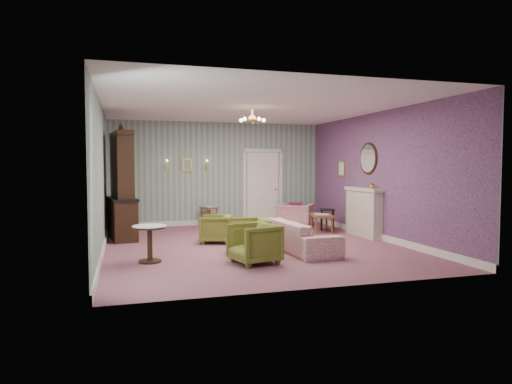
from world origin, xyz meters
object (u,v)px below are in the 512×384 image
object	(u,v)px
dresser	(121,182)
coffee_table	(321,223)
fireplace	(364,212)
side_table_black	(327,220)
pedestal_table	(150,244)
wingback_chair	(295,211)
olive_chair_b	(248,234)
olive_chair_a	(254,242)
olive_chair_c	(215,227)
sofa_chintz	(301,231)

from	to	relation	value
dresser	coffee_table	size ratio (longest dim) A/B	2.92
dresser	fireplace	world-z (taller)	dresser
side_table_black	pedestal_table	world-z (taller)	pedestal_table
wingback_chair	dresser	bearing A→B (deg)	46.41
olive_chair_b	side_table_black	size ratio (longest dim) A/B	1.37
olive_chair_a	coffee_table	xyz separation A→B (m)	(2.66, 3.08, -0.15)
dresser	side_table_black	distance (m)	5.22
wingback_chair	pedestal_table	bearing A→B (deg)	77.28
olive_chair_a	olive_chair_b	distance (m)	0.81
olive_chair_b	olive_chair_c	xyz separation A→B (m)	(-0.34, 1.47, -0.05)
dresser	fireplace	distance (m)	5.70
olive_chair_a	sofa_chintz	xyz separation A→B (m)	(1.21, 0.85, 0.02)
coffee_table	pedestal_table	world-z (taller)	pedestal_table
olive_chair_a	side_table_black	bearing A→B (deg)	125.03
olive_chair_a	sofa_chintz	distance (m)	1.48
coffee_table	side_table_black	xyz separation A→B (m)	(0.27, 0.23, 0.05)
dresser	olive_chair_a	bearing A→B (deg)	-65.72
side_table_black	wingback_chair	bearing A→B (deg)	116.20
olive_chair_a	dresser	size ratio (longest dim) A/B	0.29
olive_chair_a	fireplace	world-z (taller)	fireplace
olive_chair_c	coffee_table	distance (m)	3.00
fireplace	side_table_black	bearing A→B (deg)	108.51
side_table_black	pedestal_table	xyz separation A→B (m)	(-4.64, -2.70, 0.05)
olive_chair_a	dresser	world-z (taller)	dresser
sofa_chintz	wingback_chair	size ratio (longest dim) A/B	2.14
olive_chair_b	wingback_chair	world-z (taller)	wingback_chair
coffee_table	side_table_black	world-z (taller)	side_table_black
dresser	side_table_black	size ratio (longest dim) A/B	4.67
sofa_chintz	dresser	world-z (taller)	dresser
olive_chair_c	sofa_chintz	size ratio (longest dim) A/B	0.33
olive_chair_c	pedestal_table	distance (m)	2.22
olive_chair_b	fireplace	world-z (taller)	fireplace
olive_chair_a	sofa_chintz	size ratio (longest dim) A/B	0.37
wingback_chair	fireplace	size ratio (longest dim) A/B	0.68
olive_chair_c	coffee_table	world-z (taller)	olive_chair_c
dresser	coffee_table	xyz separation A→B (m)	(4.85, -0.35, -1.07)
olive_chair_c	side_table_black	world-z (taller)	olive_chair_c
olive_chair_b	wingback_chair	bearing A→B (deg)	154.88
olive_chair_b	dresser	size ratio (longest dim) A/B	0.29
wingback_chair	dresser	xyz separation A→B (m)	(-4.62, -0.89, 0.88)
olive_chair_b	coffee_table	size ratio (longest dim) A/B	0.85
dresser	side_table_black	xyz separation A→B (m)	(5.12, -0.12, -1.02)
wingback_chair	fireplace	distance (m)	2.35
sofa_chintz	dresser	size ratio (longest dim) A/B	0.78
wingback_chair	side_table_black	distance (m)	1.13
olive_chair_a	side_table_black	world-z (taller)	olive_chair_a
sofa_chintz	wingback_chair	distance (m)	3.68
wingback_chair	pedestal_table	size ratio (longest dim) A/B	1.47
pedestal_table	olive_chair_a	bearing A→B (deg)	-19.58
olive_chair_c	side_table_black	size ratio (longest dim) A/B	1.20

